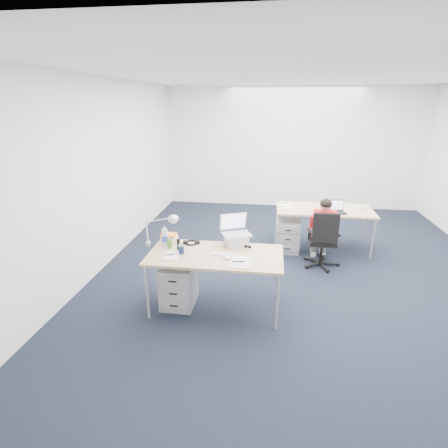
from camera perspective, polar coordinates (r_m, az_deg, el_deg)
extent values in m
plane|color=black|center=(5.59, 11.86, -7.09)|extent=(7.00, 7.00, 0.00)
cube|color=white|center=(8.58, 11.13, 11.98)|extent=(6.00, 0.02, 2.80)
cube|color=white|center=(1.89, 21.29, -15.89)|extent=(6.00, 0.02, 2.80)
cube|color=white|center=(5.71, -18.91, 7.73)|extent=(0.02, 7.00, 2.80)
cube|color=white|center=(5.03, 14.21, 22.82)|extent=(6.00, 7.00, 0.01)
cube|color=tan|center=(4.19, -1.41, -5.11)|extent=(1.60, 0.80, 0.03)
cylinder|color=#B7BABC|center=(4.23, -12.42, -10.87)|extent=(0.04, 0.04, 0.70)
cylinder|color=#B7BABC|center=(4.00, 8.71, -12.49)|extent=(0.04, 0.04, 0.70)
cylinder|color=#B7BABC|center=(4.81, -9.61, -6.78)|extent=(0.04, 0.04, 0.70)
cylinder|color=#B7BABC|center=(4.61, 8.66, -7.93)|extent=(0.04, 0.04, 0.70)
cube|color=tan|center=(6.17, 16.07, 2.27)|extent=(1.60, 0.80, 0.03)
cylinder|color=#B7BABC|center=(5.89, 8.95, -1.75)|extent=(0.04, 0.04, 0.70)
cylinder|color=#B7BABC|center=(6.12, 23.13, -2.32)|extent=(0.04, 0.04, 0.70)
cylinder|color=#B7BABC|center=(6.55, 8.89, 0.43)|extent=(0.04, 0.04, 0.70)
cylinder|color=#B7BABC|center=(6.76, 21.70, -0.16)|extent=(0.04, 0.04, 0.70)
cylinder|color=black|center=(5.68, 15.60, -4.45)|extent=(0.04, 0.04, 0.36)
cube|color=black|center=(5.61, 15.77, -2.70)|extent=(0.40, 0.40, 0.06)
cube|color=black|center=(5.33, 16.27, -0.64)|extent=(0.38, 0.05, 0.45)
cube|color=red|center=(5.53, 16.00, -0.10)|extent=(0.33, 0.18, 0.45)
sphere|color=tan|center=(5.44, 16.30, 3.01)|extent=(0.17, 0.17, 0.17)
cube|color=#A3A5A8|center=(4.50, -7.39, -9.68)|extent=(0.40, 0.50, 0.55)
cube|color=#A3A5A8|center=(6.14, 10.29, -1.72)|extent=(0.40, 0.50, 0.55)
cube|color=white|center=(4.16, -0.17, -4.95)|extent=(0.26, 0.13, 0.01)
ellipsoid|color=white|center=(4.05, 0.43, -5.48)|extent=(0.07, 0.10, 0.03)
cylinder|color=#162245|center=(4.20, -7.01, -4.08)|extent=(0.09, 0.09, 0.11)
cylinder|color=silver|center=(4.43, -9.63, -2.03)|extent=(0.09, 0.09, 0.25)
cube|color=silver|center=(4.61, -8.95, -2.15)|extent=(0.24, 0.21, 0.09)
cube|color=black|center=(4.31, -7.47, -3.32)|extent=(0.04, 0.03, 0.14)
cube|color=#E6D585|center=(4.18, -8.64, -5.09)|extent=(0.20, 0.27, 0.01)
cube|color=#E6D585|center=(3.96, 2.66, -6.31)|extent=(0.24, 0.33, 0.01)
cylinder|color=white|center=(6.24, 21.40, 2.46)|extent=(0.08, 0.08, 0.09)
cube|color=white|center=(6.13, 9.87, 2.80)|extent=(0.30, 0.33, 0.01)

